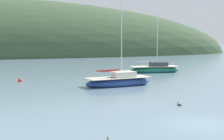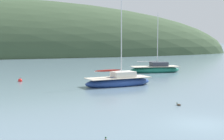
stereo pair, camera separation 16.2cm
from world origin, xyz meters
The scene contains 5 objects.
ground_plane centered at (0.00, 0.00, 0.00)m, with size 400.00×400.00×0.00m, color slate.
sailboat_black_sloop centered at (-0.37, 15.95, 0.43)m, with size 7.40×3.75×9.11m.
sailboat_white_near centered at (8.05, 27.25, 0.42)m, with size 7.11×2.56×8.38m.
mooring_buoy_channel centered at (-9.96, 21.72, 0.12)m, with size 0.44×0.44×0.54m.
duck_lone_left centered at (1.09, 5.17, 0.05)m, with size 0.32×0.40×0.24m.
Camera 2 is at (-9.76, -17.52, 4.95)m, focal length 56.00 mm.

